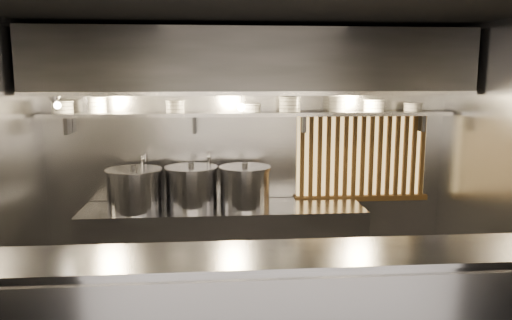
{
  "coord_description": "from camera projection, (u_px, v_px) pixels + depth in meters",
  "views": [
    {
      "loc": [
        -0.39,
        -4.07,
        2.28
      ],
      "look_at": [
        0.0,
        0.55,
        1.5
      ],
      "focal_mm": 35.0,
      "sensor_mm": 36.0,
      "label": 1
    }
  ],
  "objects": [
    {
      "name": "faucet_left",
      "position": [
        145.0,
        167.0,
        5.44
      ],
      "size": [
        0.04,
        0.3,
        0.5
      ],
      "color": "silver",
      "rests_on": "wall_back"
    },
    {
      "name": "bowl_stack_2",
      "position": [
        175.0,
        106.0,
        5.31
      ],
      "size": [
        0.21,
        0.21,
        0.13
      ],
      "color": "silver",
      "rests_on": "bowl_shelf"
    },
    {
      "name": "exhaust_hood",
      "position": [
        251.0,
        62.0,
        5.09
      ],
      "size": [
        4.4,
        0.81,
        0.65
      ],
      "color": "#2D2D30",
      "rests_on": "ceiling"
    },
    {
      "name": "stock_pot_left",
      "position": [
        191.0,
        187.0,
        5.32
      ],
      "size": [
        0.72,
        0.72,
        0.48
      ],
      "rotation": [
        0.0,
        0.0,
        -0.33
      ],
      "color": "#9C9CA2",
      "rests_on": "cooking_bench"
    },
    {
      "name": "stock_pot_mid",
      "position": [
        134.0,
        189.0,
        5.19
      ],
      "size": [
        0.68,
        0.68,
        0.48
      ],
      "rotation": [
        0.0,
        0.0,
        0.17
      ],
      "color": "#9C9CA2",
      "rests_on": "cooking_bench"
    },
    {
      "name": "wood_screen",
      "position": [
        362.0,
        156.0,
        5.71
      ],
      "size": [
        1.56,
        0.09,
        1.04
      ],
      "color": "#EFC16B",
      "rests_on": "wall_back"
    },
    {
      "name": "bowl_stack_5",
      "position": [
        337.0,
        104.0,
        5.45
      ],
      "size": [
        0.2,
        0.2,
        0.17
      ],
      "color": "silver",
      "rests_on": "bowl_shelf"
    },
    {
      "name": "bowl_stack_7",
      "position": [
        413.0,
        107.0,
        5.53
      ],
      "size": [
        0.22,
        0.22,
        0.09
      ],
      "color": "silver",
      "rests_on": "bowl_shelf"
    },
    {
      "name": "bowl_stack_0",
      "position": [
        63.0,
        107.0,
        5.22
      ],
      "size": [
        0.23,
        0.23,
        0.13
      ],
      "color": "silver",
      "rests_on": "bowl_shelf"
    },
    {
      "name": "heat_lamp",
      "position": [
        55.0,
        99.0,
        4.74
      ],
      "size": [
        0.25,
        0.35,
        0.2
      ],
      "color": "#9C9CA2",
      "rests_on": "exhaust_hood"
    },
    {
      "name": "faucet_right",
      "position": [
        209.0,
        166.0,
        5.5
      ],
      "size": [
        0.04,
        0.3,
        0.5
      ],
      "color": "silver",
      "rests_on": "wall_back"
    },
    {
      "name": "ceiling",
      "position": [
        262.0,
        10.0,
        3.94
      ],
      "size": [
        4.5,
        4.5,
        0.0
      ],
      "primitive_type": "plane",
      "rotation": [
        3.14,
        0.0,
        0.0
      ],
      "color": "black",
      "rests_on": "wall_back"
    },
    {
      "name": "bowl_stack_4",
      "position": [
        290.0,
        104.0,
        5.41
      ],
      "size": [
        0.25,
        0.25,
        0.17
      ],
      "color": "silver",
      "rests_on": "bowl_shelf"
    },
    {
      "name": "wall_back",
      "position": [
        249.0,
        155.0,
        5.65
      ],
      "size": [
        4.5,
        0.0,
        4.5
      ],
      "primitive_type": "plane",
      "rotation": [
        1.57,
        0.0,
        0.0
      ],
      "color": "gray",
      "rests_on": "floor"
    },
    {
      "name": "bowl_stack_6",
      "position": [
        374.0,
        105.0,
        5.49
      ],
      "size": [
        0.24,
        0.24,
        0.13
      ],
      "color": "silver",
      "rests_on": "bowl_shelf"
    },
    {
      "name": "pendant_bulb",
      "position": [
        241.0,
        107.0,
        5.25
      ],
      "size": [
        0.09,
        0.09,
        0.19
      ],
      "color": "#2D2D30",
      "rests_on": "exhaust_hood"
    },
    {
      "name": "bowl_stack_3",
      "position": [
        252.0,
        108.0,
        5.38
      ],
      "size": [
        0.2,
        0.2,
        0.09
      ],
      "color": "silver",
      "rests_on": "bowl_shelf"
    },
    {
      "name": "cooking_bench",
      "position": [
        224.0,
        247.0,
        5.42
      ],
      "size": [
        3.0,
        0.7,
        0.9
      ],
      "primitive_type": "cube",
      "color": "#9C9CA2",
      "rests_on": "floor"
    },
    {
      "name": "stock_pot_right",
      "position": [
        245.0,
        187.0,
        5.31
      ],
      "size": [
        0.65,
        0.65,
        0.48
      ],
      "rotation": [
        0.0,
        0.0,
        0.19
      ],
      "color": "#9C9CA2",
      "rests_on": "cooking_bench"
    },
    {
      "name": "bowl_stack_1",
      "position": [
        97.0,
        105.0,
        5.24
      ],
      "size": [
        0.2,
        0.2,
        0.17
      ],
      "color": "silver",
      "rests_on": "bowl_shelf"
    },
    {
      "name": "bowl_shelf",
      "position": [
        250.0,
        114.0,
        5.39
      ],
      "size": [
        4.4,
        0.34,
        0.04
      ],
      "primitive_type": "cube",
      "color": "#9C9CA2",
      "rests_on": "wall_back"
    }
  ]
}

